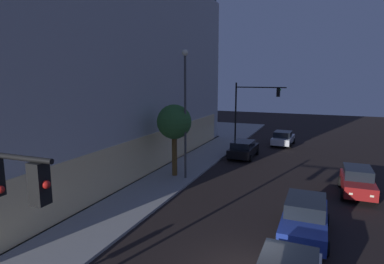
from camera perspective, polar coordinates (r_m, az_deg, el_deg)
modern_building at (r=32.28m, az=-25.90°, el=12.59°), size 32.48×23.97×19.32m
traffic_light_far_corner at (r=35.05m, az=10.48°, el=5.09°), size 0.70×5.49×6.78m
street_lamp_sidewalk at (r=22.51m, az=-1.23°, el=5.64°), size 0.44×0.44×9.18m
sidewalk_tree at (r=23.34m, az=-3.22°, el=1.69°), size 2.56×2.56×5.35m
car_blue at (r=16.44m, az=19.60°, el=-14.22°), size 4.78×2.23×1.70m
car_red at (r=23.06m, az=27.59°, el=-7.80°), size 4.29×2.08×1.71m
car_black at (r=30.26m, az=9.23°, el=-2.99°), size 4.70×2.28×1.61m
car_white at (r=36.80m, az=16.05°, el=-1.06°), size 4.53×2.35×1.60m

